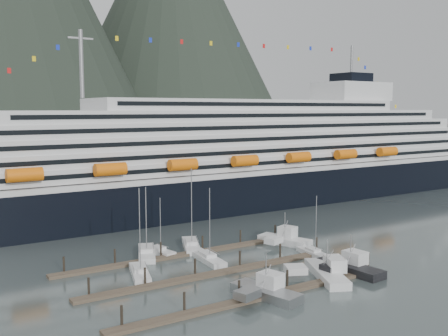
{
  "coord_description": "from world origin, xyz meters",
  "views": [
    {
      "loc": [
        -49.39,
        -69.61,
        27.71
      ],
      "look_at": [
        9.14,
        22.0,
        15.4
      ],
      "focal_mm": 42.0,
      "sensor_mm": 36.0,
      "label": 1
    }
  ],
  "objects_px": {
    "sailboat_b": "(140,273)",
    "sailboat_f": "(158,252)",
    "trawler_d": "(350,267)",
    "trawler_e": "(284,240)",
    "sailboat_g": "(191,246)",
    "trawler_c": "(326,272)",
    "sailboat_e": "(147,254)",
    "trawler_b": "(265,291)",
    "sailboat_h": "(313,253)",
    "sailboat_d": "(207,258)",
    "cruise_ship": "(224,164)"
  },
  "relations": [
    {
      "from": "sailboat_h",
      "to": "trawler_b",
      "type": "relative_size",
      "value": 1.02
    },
    {
      "from": "sailboat_b",
      "to": "sailboat_e",
      "type": "height_order",
      "value": "sailboat_b"
    },
    {
      "from": "sailboat_g",
      "to": "trawler_c",
      "type": "xyz_separation_m",
      "value": [
        9.81,
        -27.97,
        0.45
      ]
    },
    {
      "from": "sailboat_b",
      "to": "trawler_e",
      "type": "height_order",
      "value": "sailboat_b"
    },
    {
      "from": "sailboat_b",
      "to": "sailboat_e",
      "type": "distance_m",
      "value": 11.91
    },
    {
      "from": "sailboat_f",
      "to": "trawler_d",
      "type": "height_order",
      "value": "sailboat_f"
    },
    {
      "from": "sailboat_d",
      "to": "sailboat_f",
      "type": "bearing_deg",
      "value": 36.66
    },
    {
      "from": "sailboat_f",
      "to": "sailboat_h",
      "type": "distance_m",
      "value": 29.64
    },
    {
      "from": "sailboat_e",
      "to": "sailboat_g",
      "type": "relative_size",
      "value": 0.83
    },
    {
      "from": "trawler_c",
      "to": "trawler_e",
      "type": "xyz_separation_m",
      "value": [
        7.97,
        20.54,
        0.02
      ]
    },
    {
      "from": "cruise_ship",
      "to": "trawler_b",
      "type": "distance_m",
      "value": 74.14
    },
    {
      "from": "sailboat_g",
      "to": "sailboat_h",
      "type": "relative_size",
      "value": 1.4
    },
    {
      "from": "sailboat_g",
      "to": "trawler_e",
      "type": "xyz_separation_m",
      "value": [
        17.78,
        -7.43,
        0.47
      ]
    },
    {
      "from": "sailboat_f",
      "to": "trawler_c",
      "type": "distance_m",
      "value": 32.79
    },
    {
      "from": "trawler_d",
      "to": "sailboat_b",
      "type": "bearing_deg",
      "value": 55.97
    },
    {
      "from": "sailboat_b",
      "to": "sailboat_g",
      "type": "xyz_separation_m",
      "value": [
        15.73,
        10.71,
        0.02
      ]
    },
    {
      "from": "cruise_ship",
      "to": "trawler_d",
      "type": "relative_size",
      "value": 16.84
    },
    {
      "from": "trawler_c",
      "to": "trawler_e",
      "type": "distance_m",
      "value": 22.04
    },
    {
      "from": "sailboat_g",
      "to": "trawler_e",
      "type": "height_order",
      "value": "sailboat_g"
    },
    {
      "from": "sailboat_g",
      "to": "cruise_ship",
      "type": "bearing_deg",
      "value": -17.04
    },
    {
      "from": "sailboat_g",
      "to": "trawler_d",
      "type": "xyz_separation_m",
      "value": [
        15.22,
        -28.12,
        0.47
      ]
    },
    {
      "from": "trawler_b",
      "to": "sailboat_e",
      "type": "bearing_deg",
      "value": -3.63
    },
    {
      "from": "cruise_ship",
      "to": "sailboat_d",
      "type": "distance_m",
      "value": 55.59
    },
    {
      "from": "sailboat_b",
      "to": "trawler_c",
      "type": "height_order",
      "value": "sailboat_b"
    },
    {
      "from": "sailboat_b",
      "to": "sailboat_d",
      "type": "relative_size",
      "value": 1.09
    },
    {
      "from": "cruise_ship",
      "to": "sailboat_h",
      "type": "distance_m",
      "value": 54.76
    },
    {
      "from": "trawler_c",
      "to": "trawler_b",
      "type": "bearing_deg",
      "value": 123.22
    },
    {
      "from": "cruise_ship",
      "to": "trawler_b",
      "type": "height_order",
      "value": "cruise_ship"
    },
    {
      "from": "sailboat_b",
      "to": "sailboat_d",
      "type": "bearing_deg",
      "value": -66.94
    },
    {
      "from": "sailboat_h",
      "to": "trawler_d",
      "type": "relative_size",
      "value": 0.96
    },
    {
      "from": "trawler_c",
      "to": "sailboat_g",
      "type": "bearing_deg",
      "value": 44.46
    },
    {
      "from": "sailboat_d",
      "to": "sailboat_e",
      "type": "xyz_separation_m",
      "value": [
        -8.08,
        8.86,
        0.02
      ]
    },
    {
      "from": "sailboat_f",
      "to": "trawler_e",
      "type": "distance_m",
      "value": 26.16
    },
    {
      "from": "trawler_e",
      "to": "sailboat_b",
      "type": "bearing_deg",
      "value": 75.86
    },
    {
      "from": "sailboat_e",
      "to": "sailboat_g",
      "type": "xyz_separation_m",
      "value": [
        9.86,
        0.35,
        0.02
      ]
    },
    {
      "from": "trawler_b",
      "to": "trawler_d",
      "type": "xyz_separation_m",
      "value": [
        19.36,
        1.83,
        0.0
      ]
    },
    {
      "from": "trawler_b",
      "to": "trawler_c",
      "type": "xyz_separation_m",
      "value": [
        13.95,
        1.98,
        -0.02
      ]
    },
    {
      "from": "sailboat_e",
      "to": "sailboat_f",
      "type": "xyz_separation_m",
      "value": [
        2.56,
        0.35,
        -0.04
      ]
    },
    {
      "from": "sailboat_d",
      "to": "sailboat_b",
      "type": "bearing_deg",
      "value": 101.87
    },
    {
      "from": "sailboat_b",
      "to": "sailboat_f",
      "type": "bearing_deg",
      "value": -21.3
    },
    {
      "from": "cruise_ship",
      "to": "sailboat_d",
      "type": "xyz_separation_m",
      "value": [
        -31.71,
        -44.16,
        -11.62
      ]
    },
    {
      "from": "cruise_ship",
      "to": "sailboat_b",
      "type": "height_order",
      "value": "cruise_ship"
    },
    {
      "from": "sailboat_b",
      "to": "sailboat_f",
      "type": "relative_size",
      "value": 1.35
    },
    {
      "from": "sailboat_h",
      "to": "trawler_c",
      "type": "distance_m",
      "value": 13.15
    },
    {
      "from": "trawler_e",
      "to": "sailboat_g",
      "type": "bearing_deg",
      "value": 47.6
    },
    {
      "from": "sailboat_b",
      "to": "sailboat_f",
      "type": "xyz_separation_m",
      "value": [
        8.44,
        10.71,
        -0.04
      ]
    },
    {
      "from": "sailboat_e",
      "to": "sailboat_b",
      "type": "bearing_deg",
      "value": 173.49
    },
    {
      "from": "sailboat_d",
      "to": "sailboat_g",
      "type": "xyz_separation_m",
      "value": [
        1.78,
        9.21,
        0.03
      ]
    },
    {
      "from": "cruise_ship",
      "to": "sailboat_f",
      "type": "xyz_separation_m",
      "value": [
        -37.22,
        -34.95,
        -11.64
      ]
    },
    {
      "from": "sailboat_e",
      "to": "trawler_e",
      "type": "distance_m",
      "value": 28.54
    }
  ]
}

